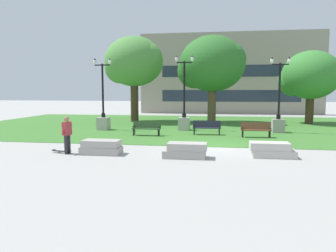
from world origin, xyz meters
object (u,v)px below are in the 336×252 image
object	(u,v)px
person_skateboarder	(67,133)
park_bench_near_left	(147,127)
concrete_block_right	(272,150)
skateboard	(62,151)
park_bench_far_left	(207,127)
lamp_post_center	(103,115)
park_bench_near_right	(256,129)
lamp_post_left	(184,115)
lamp_post_right	(278,117)
concrete_block_center	(101,147)
concrete_block_left	(186,151)

from	to	relation	value
person_skateboarder	park_bench_near_left	size ratio (longest dim) A/B	0.95
concrete_block_right	skateboard	world-z (taller)	concrete_block_right
park_bench_far_left	person_skateboarder	bearing A→B (deg)	-129.27
person_skateboarder	lamp_post_center	xyz separation A→B (m)	(-1.50, 8.87, 0.09)
park_bench_near_left	lamp_post_center	bearing A→B (deg)	146.38
park_bench_far_left	lamp_post_center	xyz separation A→B (m)	(-7.52, 1.51, 0.52)
park_bench_near_right	lamp_post_left	bearing A→B (deg)	147.34
skateboard	lamp_post_right	world-z (taller)	lamp_post_right
park_bench_near_right	lamp_post_right	xyz separation A→B (m)	(1.76, 2.66, 0.51)
concrete_block_center	park_bench_near_left	distance (m)	6.24
person_skateboarder	park_bench_near_right	xyz separation A→B (m)	(9.03, 6.59, -0.43)
concrete_block_center	concrete_block_right	bearing A→B (deg)	3.62
concrete_block_right	park_bench_far_left	xyz separation A→B (m)	(-3.04, 6.71, 0.23)
concrete_block_right	lamp_post_left	distance (m)	10.18
skateboard	park_bench_near_left	size ratio (longest dim) A/B	0.58
park_bench_near_right	lamp_post_center	bearing A→B (deg)	167.79
concrete_block_left	park_bench_near_right	world-z (taller)	park_bench_near_right
skateboard	park_bench_near_right	bearing A→B (deg)	34.74
lamp_post_left	lamp_post_right	xyz separation A→B (m)	(6.48, -0.37, -0.04)
park_bench_near_left	concrete_block_center	bearing A→B (deg)	-96.63
concrete_block_left	park_bench_near_right	bearing A→B (deg)	61.30
skateboard	lamp_post_right	bearing A→B (deg)	39.45
person_skateboarder	park_bench_near_left	distance (m)	6.77
skateboard	concrete_block_right	bearing A→B (deg)	3.37
park_bench_near_right	park_bench_far_left	world-z (taller)	same
person_skateboarder	park_bench_far_left	xyz separation A→B (m)	(6.02, 7.36, -0.43)
lamp_post_left	concrete_block_center	bearing A→B (deg)	-106.32
park_bench_far_left	lamp_post_right	xyz separation A→B (m)	(4.77, 1.89, 0.51)
concrete_block_left	park_bench_far_left	xyz separation A→B (m)	(0.62, 7.41, 0.23)
park_bench_near_left	park_bench_far_left	world-z (taller)	same
park_bench_far_left	lamp_post_center	bearing A→B (deg)	168.67
person_skateboarder	lamp_post_right	xyz separation A→B (m)	(10.79, 9.25, 0.08)
park_bench_far_left	lamp_post_left	size ratio (longest dim) A/B	0.34
concrete_block_left	skateboard	size ratio (longest dim) A/B	1.78
concrete_block_left	lamp_post_center	bearing A→B (deg)	127.74
person_skateboarder	park_bench_near_right	bearing A→B (deg)	36.14
concrete_block_center	park_bench_near_right	size ratio (longest dim) A/B	0.99
concrete_block_center	concrete_block_right	distance (m)	7.53
park_bench_near_left	lamp_post_left	bearing A→B (deg)	57.82
lamp_post_left	person_skateboarder	bearing A→B (deg)	-114.13
lamp_post_left	park_bench_near_right	bearing A→B (deg)	-32.66
skateboard	park_bench_near_right	xyz separation A→B (m)	(9.36, 6.49, 0.45)
concrete_block_center	park_bench_near_left	xyz separation A→B (m)	(0.72, 6.19, 0.23)
concrete_block_center	skateboard	bearing A→B (deg)	-177.61
skateboard	park_bench_far_left	size ratio (longest dim) A/B	0.57
park_bench_near_right	concrete_block_left	bearing A→B (deg)	-118.70
park_bench_near_left	park_bench_far_left	xyz separation A→B (m)	(3.76, 1.00, 0.00)
skateboard	park_bench_near_left	distance (m)	6.80
lamp_post_center	concrete_block_right	bearing A→B (deg)	-37.89
lamp_post_left	lamp_post_right	distance (m)	6.49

